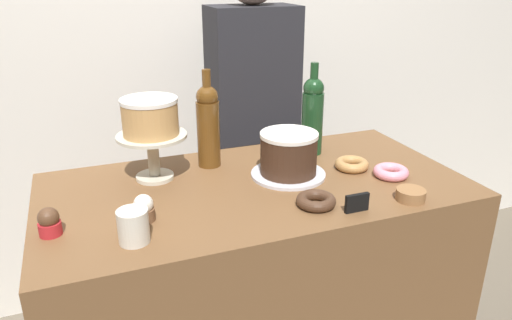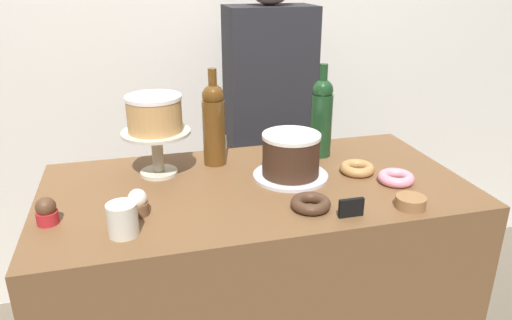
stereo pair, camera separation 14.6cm
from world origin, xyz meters
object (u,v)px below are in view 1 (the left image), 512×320
at_px(white_layer_cake, 150,117).
at_px(price_sign_chalkboard, 357,203).
at_px(wine_bottle_green, 313,114).
at_px(cookie_stack, 411,195).
at_px(barista_figure, 253,138).
at_px(cake_stand_pedestal, 153,149).
at_px(coffee_cup_ceramic, 133,226).
at_px(cupcake_chocolate, 49,222).
at_px(donut_chocolate, 316,201).
at_px(donut_pink, 391,172).
at_px(chocolate_round_cake, 289,153).
at_px(donut_maple, 351,164).
at_px(wine_bottle_amber, 208,124).
at_px(cupcake_vanilla, 144,209).

xyz_separation_m(white_layer_cake, price_sign_chalkboard, (0.48, -0.42, -0.18)).
bearing_deg(wine_bottle_green, cookie_stack, -78.21).
distance_m(price_sign_chalkboard, barista_figure, 0.89).
height_order(cake_stand_pedestal, coffee_cup_ceramic, cake_stand_pedestal).
distance_m(cupcake_chocolate, coffee_cup_ceramic, 0.22).
xyz_separation_m(donut_chocolate, coffee_cup_ceramic, (-0.50, -0.01, 0.03)).
bearing_deg(donut_pink, coffee_cup_ceramic, -172.42).
distance_m(wine_bottle_green, cupcake_chocolate, 0.92).
xyz_separation_m(cake_stand_pedestal, wine_bottle_green, (0.57, 0.03, 0.04)).
xyz_separation_m(chocolate_round_cake, donut_pink, (0.30, -0.12, -0.06)).
distance_m(donut_maple, price_sign_chalkboard, 0.31).
xyz_separation_m(cake_stand_pedestal, white_layer_cake, (0.00, 0.00, 0.10)).
bearing_deg(price_sign_chalkboard, donut_chocolate, 141.85).
relative_size(wine_bottle_green, cupcake_chocolate, 4.38).
height_order(wine_bottle_amber, donut_chocolate, wine_bottle_amber).
distance_m(donut_maple, cookie_stack, 0.27).
xyz_separation_m(wine_bottle_green, barista_figure, (-0.06, 0.43, -0.22)).
bearing_deg(wine_bottle_green, cake_stand_pedestal, -177.08).
height_order(donut_pink, donut_chocolate, same).
distance_m(donut_pink, barista_figure, 0.75).
xyz_separation_m(wine_bottle_green, coffee_cup_ceramic, (-0.68, -0.39, -0.10)).
height_order(price_sign_chalkboard, coffee_cup_ceramic, coffee_cup_ceramic).
height_order(donut_chocolate, price_sign_chalkboard, price_sign_chalkboard).
distance_m(donut_pink, coffee_cup_ceramic, 0.83).
distance_m(wine_bottle_green, donut_pink, 0.34).
distance_m(wine_bottle_green, donut_maple, 0.23).
height_order(cake_stand_pedestal, wine_bottle_amber, wine_bottle_amber).
bearing_deg(cupcake_chocolate, cake_stand_pedestal, 39.99).
distance_m(chocolate_round_cake, cupcake_vanilla, 0.50).
height_order(cake_stand_pedestal, cupcake_vanilla, cake_stand_pedestal).
xyz_separation_m(wine_bottle_green, cupcake_vanilla, (-0.64, -0.29, -0.11)).
relative_size(cake_stand_pedestal, wine_bottle_amber, 0.66).
relative_size(white_layer_cake, donut_pink, 1.54).
relative_size(donut_maple, donut_chocolate, 1.00).
distance_m(donut_maple, donut_chocolate, 0.31).
bearing_deg(coffee_cup_ceramic, cupcake_vanilla, 68.23).
distance_m(chocolate_round_cake, wine_bottle_amber, 0.28).
xyz_separation_m(cupcake_vanilla, donut_chocolate, (0.46, -0.09, -0.02)).
relative_size(white_layer_cake, donut_chocolate, 1.54).
height_order(donut_chocolate, coffee_cup_ceramic, coffee_cup_ceramic).
bearing_deg(donut_chocolate, donut_maple, 40.37).
xyz_separation_m(cake_stand_pedestal, donut_maple, (0.62, -0.15, -0.08)).
height_order(donut_maple, coffee_cup_ceramic, coffee_cup_ceramic).
bearing_deg(price_sign_chalkboard, wine_bottle_amber, 121.35).
bearing_deg(donut_pink, cookie_stack, -106.39).
height_order(chocolate_round_cake, cookie_stack, chocolate_round_cake).
distance_m(cake_stand_pedestal, donut_chocolate, 0.53).
relative_size(white_layer_cake, chocolate_round_cake, 0.94).
bearing_deg(wine_bottle_amber, white_layer_cake, -166.67).
relative_size(white_layer_cake, donut_maple, 1.54).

